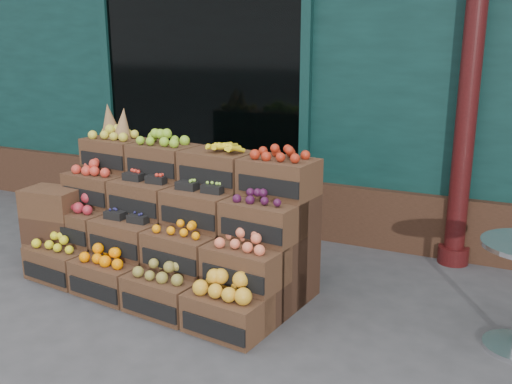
% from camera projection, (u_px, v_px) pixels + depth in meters
% --- Properties ---
extents(ground, '(60.00, 60.00, 0.00)m').
position_uv_depth(ground, '(239.00, 332.00, 4.08)').
color(ground, '#3B3B3E').
rests_on(ground, ground).
extents(shop_facade, '(12.00, 6.24, 4.80)m').
position_uv_depth(shop_facade, '(408.00, 12.00, 7.90)').
color(shop_facade, black).
rests_on(shop_facade, ground).
extents(crate_display, '(2.45, 1.39, 1.46)m').
position_uv_depth(crate_display, '(173.00, 232.00, 4.84)').
color(crate_display, '#462C1B').
rests_on(crate_display, ground).
extents(spare_crates, '(0.52, 0.39, 0.74)m').
position_uv_depth(spare_crates, '(55.00, 228.00, 5.18)').
color(spare_crates, '#462C1B').
rests_on(spare_crates, ground).
extents(shopkeeper, '(0.73, 0.54, 1.83)m').
position_uv_depth(shopkeeper, '(238.00, 132.00, 7.08)').
color(shopkeeper, '#144617').
rests_on(shopkeeper, ground).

